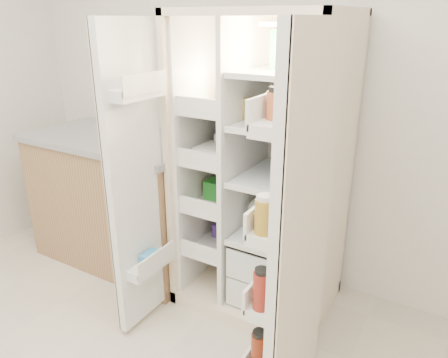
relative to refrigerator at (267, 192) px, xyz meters
The scene contains 5 objects.
wall_back 0.73m from the refrigerator, 121.35° to the left, with size 4.00×0.02×2.70m, color silver.
refrigerator is the anchor object (origin of this frame).
freezer_door 0.81m from the refrigerator, 130.39° to the right, with size 0.15×0.40×1.72m.
fridge_door 0.85m from the refrigerator, 56.18° to the right, with size 0.17×0.58×1.72m.
kitchen_counter 1.16m from the refrigerator, behind, with size 1.33×0.71×0.97m.
Camera 1 is at (1.22, -0.57, 1.75)m, focal length 34.00 mm.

